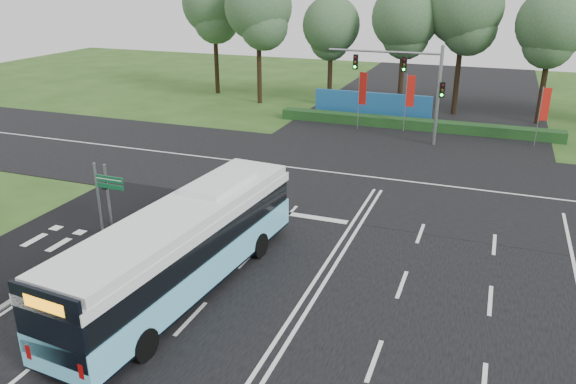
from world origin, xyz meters
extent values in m
plane|color=#274918|center=(0.00, 0.00, 0.00)|extent=(120.00, 120.00, 0.00)
cube|color=black|center=(0.00, 0.00, 0.02)|extent=(20.00, 120.00, 0.04)
cube|color=black|center=(0.00, 12.00, 0.03)|extent=(120.00, 14.00, 0.05)
cube|color=black|center=(-12.50, -3.00, 0.03)|extent=(5.00, 18.00, 0.06)
cube|color=gray|center=(-10.10, -3.00, 0.06)|extent=(0.25, 18.00, 0.12)
cube|color=#68D0F2|center=(-4.45, -3.29, 1.14)|extent=(3.71, 13.00, 1.18)
cube|color=black|center=(-4.45, -3.29, 0.61)|extent=(3.68, 12.94, 0.32)
cube|color=black|center=(-4.45, -3.29, 2.21)|extent=(3.59, 12.80, 1.02)
cube|color=white|center=(-4.45, -3.29, 2.85)|extent=(3.71, 13.00, 0.37)
cube|color=white|center=(-4.45, -3.29, 3.23)|extent=(3.62, 12.49, 0.37)
cube|color=white|center=(-4.23, -0.63, 3.55)|extent=(1.97, 3.34, 0.27)
cube|color=black|center=(-4.97, -9.62, 2.27)|extent=(2.59, 0.33, 2.35)
cube|color=orange|center=(-4.97, -9.66, 3.01)|extent=(1.50, 0.18, 0.37)
cylinder|color=black|center=(-5.40, 0.44, 0.56)|extent=(0.39, 1.13, 1.11)
cylinder|color=black|center=(-2.90, 0.23, 0.56)|extent=(0.39, 1.13, 1.11)
cylinder|color=black|center=(-6.03, -7.23, 0.56)|extent=(0.39, 1.13, 1.11)
cylinder|color=black|center=(-3.53, -7.44, 0.56)|extent=(0.39, 1.13, 1.11)
cylinder|color=gray|center=(-10.92, 0.66, 1.58)|extent=(0.13, 0.13, 3.16)
cube|color=black|center=(-10.92, 0.48, 2.16)|extent=(0.29, 0.23, 0.36)
sphere|color=#19F233|center=(-10.92, 0.38, 2.16)|extent=(0.13, 0.13, 0.13)
cylinder|color=gray|center=(-10.20, -0.87, 1.89)|extent=(0.11, 0.11, 3.79)
cube|color=#0E4F2B|center=(-9.49, -0.88, 3.12)|extent=(1.42, 0.08, 0.28)
cube|color=#0E4F2B|center=(-9.49, -0.88, 2.79)|extent=(1.42, 0.08, 0.21)
cube|color=white|center=(-9.49, -0.91, 3.12)|extent=(1.33, 0.03, 0.04)
cylinder|color=gray|center=(-4.20, 22.82, 2.32)|extent=(0.07, 0.07, 4.63)
cube|color=#B6170F|center=(-3.88, 22.71, 3.30)|extent=(0.60, 0.24, 2.47)
cylinder|color=gray|center=(-0.68, 23.49, 2.24)|extent=(0.07, 0.07, 4.47)
cube|color=#B6170F|center=(-0.36, 23.53, 3.18)|extent=(0.60, 0.12, 2.39)
cylinder|color=gray|center=(8.77, 22.58, 2.15)|extent=(0.07, 0.07, 4.30)
cube|color=#B6170F|center=(9.07, 22.67, 3.05)|extent=(0.56, 0.20, 2.29)
cylinder|color=gray|center=(2.00, 20.50, 3.50)|extent=(0.24, 0.24, 7.00)
cylinder|color=gray|center=(-2.00, 20.50, 6.40)|extent=(8.00, 0.16, 0.16)
cube|color=black|center=(-0.50, 20.50, 5.60)|extent=(0.32, 0.28, 1.05)
cube|color=black|center=(-4.00, 20.50, 5.60)|extent=(0.32, 0.28, 1.05)
cube|color=black|center=(2.25, 20.50, 4.00)|extent=(0.32, 0.28, 1.05)
cube|color=#133616|center=(0.00, 24.50, 0.40)|extent=(22.00, 1.20, 0.80)
cube|color=#1A548E|center=(-4.00, 27.00, 1.10)|extent=(10.00, 0.30, 2.20)
cylinder|color=black|center=(-21.41, 32.19, 4.22)|extent=(0.44, 0.44, 8.45)
sphere|color=#304F2E|center=(-21.41, 32.19, 8.89)|extent=(6.23, 6.23, 6.23)
cylinder|color=black|center=(-15.40, 29.29, 4.18)|extent=(0.44, 0.44, 8.35)
sphere|color=#304F2E|center=(-15.40, 29.29, 8.79)|extent=(6.16, 6.16, 6.16)
cylinder|color=black|center=(-8.79, 30.33, 3.46)|extent=(0.44, 0.44, 6.92)
sphere|color=#304F2E|center=(-8.79, 30.33, 7.29)|extent=(5.10, 5.10, 5.10)
cylinder|color=black|center=(-2.25, 30.23, 3.87)|extent=(0.44, 0.44, 7.73)
sphere|color=#304F2E|center=(-2.25, 30.23, 8.14)|extent=(5.70, 5.70, 5.70)
cylinder|color=black|center=(2.42, 30.95, 4.28)|extent=(0.44, 0.44, 8.55)
sphere|color=#304F2E|center=(2.42, 30.95, 9.00)|extent=(6.30, 6.30, 6.30)
cylinder|color=black|center=(9.20, 29.92, 3.77)|extent=(0.44, 0.44, 7.55)
sphere|color=#304F2E|center=(9.20, 29.92, 7.94)|extent=(5.56, 5.56, 5.56)
camera|label=1|loc=(5.88, -19.62, 11.39)|focal=35.00mm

